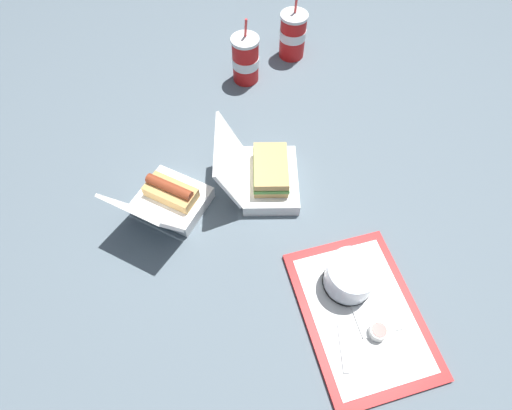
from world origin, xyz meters
TOP-DOWN VIEW (x-y plane):
  - ground_plane at (0.00, 0.00)m, footprint 3.20×3.20m
  - food_tray at (-0.38, -0.07)m, footprint 0.41×0.32m
  - cake_container at (-0.30, -0.08)m, footprint 0.12×0.12m
  - ketchup_cup at (-0.43, -0.08)m, footprint 0.04×0.04m
  - napkin_stack at (-0.39, -0.10)m, footprint 0.12×0.12m
  - plastic_fork at (-0.42, 0.01)m, footprint 0.10×0.06m
  - clamshell_hotdog_front at (0.09, 0.22)m, footprint 0.27×0.27m
  - clamshell_sandwich_back at (0.05, -0.04)m, footprint 0.28×0.28m
  - soda_cup_center at (0.51, -0.38)m, footprint 0.09×0.09m
  - soda_cup_left at (0.47, -0.18)m, footprint 0.09×0.09m

SIDE VIEW (x-z plane):
  - ground_plane at x=0.00m, z-range 0.00..0.00m
  - food_tray at x=-0.38m, z-range 0.00..0.01m
  - napkin_stack at x=-0.39m, z-range 0.01..0.02m
  - plastic_fork at x=-0.42m, z-range 0.01..0.02m
  - ketchup_cup at x=-0.43m, z-range 0.01..0.04m
  - clamshell_hotdog_front at x=0.09m, z-range -0.05..0.13m
  - clamshell_sandwich_back at x=0.05m, z-range -0.04..0.13m
  - cake_container at x=-0.30m, z-range 0.01..0.09m
  - soda_cup_left at x=0.47m, z-range -0.03..0.18m
  - soda_cup_center at x=0.51m, z-range -0.03..0.19m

